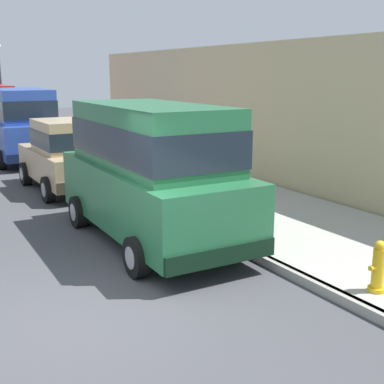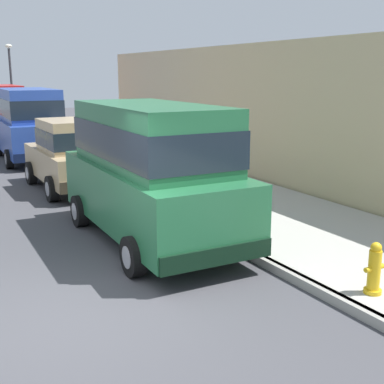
% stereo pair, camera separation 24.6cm
% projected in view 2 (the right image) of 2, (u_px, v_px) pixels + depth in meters
% --- Properties ---
extents(ground_plane, '(80.00, 80.00, 0.00)m').
position_uv_depth(ground_plane, '(74.00, 314.00, 6.58)').
color(ground_plane, '#424247').
extents(curb, '(0.16, 64.00, 0.14)m').
position_uv_depth(curb, '(271.00, 265.00, 8.08)').
color(curb, gray).
rests_on(curb, ground).
extents(sidewalk, '(3.60, 64.00, 0.14)m').
position_uv_depth(sidewalk, '(352.00, 247.00, 8.94)').
color(sidewalk, '#A8A59E').
rests_on(sidewalk, ground).
extents(car_green_van, '(2.22, 4.94, 2.52)m').
position_uv_depth(car_green_van, '(151.00, 167.00, 9.23)').
color(car_green_van, '#23663D').
rests_on(car_green_van, ground).
extents(car_tan_hatchback, '(1.96, 3.80, 1.88)m').
position_uv_depth(car_tan_hatchback, '(73.00, 153.00, 13.45)').
color(car_tan_hatchback, tan).
rests_on(car_tan_hatchback, ground).
extents(car_blue_van, '(2.27, 4.97, 2.52)m').
position_uv_depth(car_blue_van, '(29.00, 121.00, 18.01)').
color(car_blue_van, '#28479E').
rests_on(car_blue_van, ground).
extents(car_red_van, '(2.26, 4.96, 2.52)m').
position_uv_depth(car_red_van, '(0.00, 110.00, 23.16)').
color(car_red_van, red).
rests_on(car_red_van, ground).
extents(dog_grey, '(0.48, 0.66, 0.49)m').
position_uv_depth(dog_grey, '(248.00, 207.00, 10.22)').
color(dog_grey, '#999691').
rests_on(dog_grey, sidewalk).
extents(fire_hydrant, '(0.34, 0.24, 0.72)m').
position_uv_depth(fire_hydrant, '(374.00, 270.00, 6.81)').
color(fire_hydrant, gold).
rests_on(fire_hydrant, sidewalk).
extents(street_lamp, '(0.36, 0.36, 4.42)m').
position_uv_depth(street_lamp, '(11.00, 76.00, 27.34)').
color(street_lamp, '#2D2D33').
rests_on(street_lamp, sidewalk).
extents(building_facade, '(0.50, 20.00, 3.86)m').
position_uv_depth(building_facade, '(255.00, 113.00, 14.51)').
color(building_facade, tan).
rests_on(building_facade, ground).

